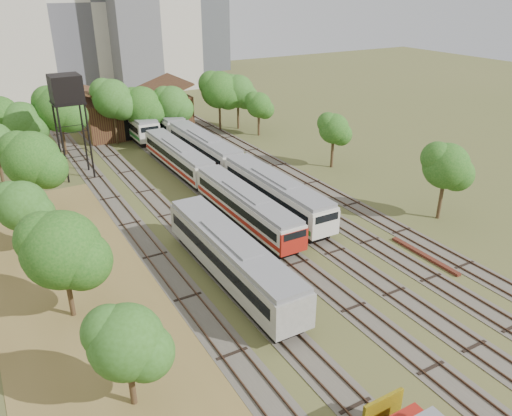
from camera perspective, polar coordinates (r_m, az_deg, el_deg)
ground at (r=37.25m, az=16.71°, el=-12.47°), size 240.00×240.00×0.00m
dry_grass_patch at (r=35.33m, az=-15.49°, el=-14.55°), size 14.00×60.00×0.04m
tracks at (r=54.31m, az=-2.75°, el=0.85°), size 24.60×80.00×0.19m
railcar_red_set at (r=55.79m, az=-5.52°, el=3.35°), size 2.73×34.57×3.37m
railcar_green_set at (r=65.62m, az=-5.93°, el=6.77°), size 3.02×52.08×3.73m
railcar_rear at (r=80.24m, az=-13.87°, el=9.51°), size 3.12×16.08×3.86m
old_grey_coach at (r=39.15m, az=-2.81°, el=-5.68°), size 3.12×18.00×3.87m
water_tower at (r=62.37m, az=-20.87°, el=12.31°), size 3.54×3.54×12.21m
rail_pile_far at (r=45.77m, az=18.70°, el=-5.18°), size 0.46×7.36×0.24m
maintenance_shed at (r=82.66m, az=-13.79°, el=10.57°), size 16.45×11.55×7.58m
tree_band_left at (r=44.64m, az=-23.77°, el=0.55°), size 7.46×66.42×8.75m
tree_band_far at (r=75.27m, az=-13.35°, el=11.62°), size 36.98×7.38×9.43m
tree_band_right at (r=61.22m, az=10.45°, el=8.33°), size 4.79×38.94×7.81m
tower_centre at (r=122.07m, az=-19.41°, el=21.42°), size 20.00×18.00×36.00m
tower_far_right at (r=141.69m, az=-6.54°, el=21.15°), size 12.00×12.00×28.00m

